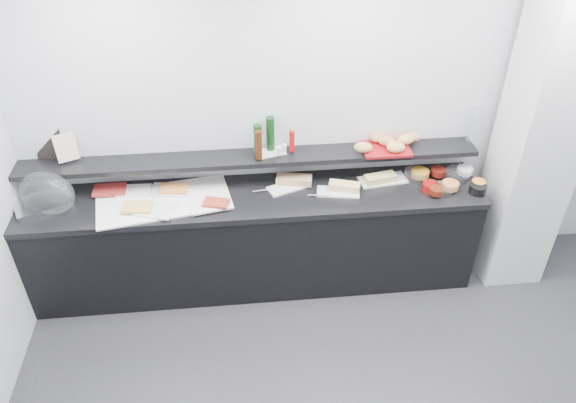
{
  "coord_description": "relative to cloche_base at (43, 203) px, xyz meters",
  "views": [
    {
      "loc": [
        -0.79,
        -1.88,
        3.46
      ],
      "look_at": [
        -0.45,
        1.45,
        1.0
      ],
      "focal_mm": 35.0,
      "sensor_mm": 36.0,
      "label": 1
    }
  ],
  "objects": [
    {
      "name": "back_wall",
      "position": [
        2.3,
        0.27,
        0.43
      ],
      "size": [
        5.0,
        0.02,
        2.7
      ],
      "primitive_type": "cube",
      "color": "silver",
      "rests_on": "ground"
    },
    {
      "name": "ceiling",
      "position": [
        2.3,
        -1.73,
        1.78
      ],
      "size": [
        5.0,
        5.0,
        0.0
      ],
      "primitive_type": "plane",
      "color": "white",
      "rests_on": "back_wall"
    },
    {
      "name": "column",
      "position": [
        3.8,
        -0.08,
        0.43
      ],
      "size": [
        0.5,
        0.5,
        2.7
      ],
      "primitive_type": "cube",
      "color": "silver",
      "rests_on": "ground"
    },
    {
      "name": "buffet_cabinet",
      "position": [
        1.6,
        -0.03,
        -0.5
      ],
      "size": [
        3.6,
        0.6,
        0.85
      ],
      "primitive_type": "cube",
      "color": "black",
      "rests_on": "ground"
    },
    {
      "name": "counter_top",
      "position": [
        1.6,
        -0.03,
        -0.05
      ],
      "size": [
        3.62,
        0.62,
        0.05
      ],
      "primitive_type": "cube",
      "color": "black",
      "rests_on": "buffet_cabinet"
    },
    {
      "name": "wall_shelf",
      "position": [
        1.6,
        0.15,
        0.21
      ],
      "size": [
        3.6,
        0.25,
        0.04
      ],
      "primitive_type": "cube",
      "color": "black",
      "rests_on": "back_wall"
    },
    {
      "name": "cloche_base",
      "position": [
        0.0,
        0.0,
        0.0
      ],
      "size": [
        0.49,
        0.42,
        0.04
      ],
      "primitive_type": "cube",
      "rotation": [
        0.0,
        0.0,
        0.42
      ],
      "color": "silver",
      "rests_on": "counter_top"
    },
    {
      "name": "cloche_dome",
      "position": [
        0.06,
        -0.03,
        0.11
      ],
      "size": [
        0.51,
        0.41,
        0.34
      ],
      "primitive_type": "ellipsoid",
      "rotation": [
        0.0,
        0.0,
        -0.34
      ],
      "color": "silver",
      "rests_on": "cloche_base"
    },
    {
      "name": "linen_runner",
      "position": [
        0.91,
        -0.05,
        -0.01
      ],
      "size": [
        1.07,
        0.64,
        0.01
      ],
      "primitive_type": "cube",
      "rotation": [
        0.0,
        0.0,
        0.17
      ],
      "color": "white",
      "rests_on": "counter_top"
    },
    {
      "name": "platter_meat_a",
      "position": [
        0.67,
        0.09,
        0.0
      ],
      "size": [
        0.26,
        0.18,
        0.01
      ],
      "primitive_type": "cube",
      "rotation": [
        0.0,
        0.0,
        -0.04
      ],
      "color": "white",
      "rests_on": "linen_runner"
    },
    {
      "name": "food_meat_a",
      "position": [
        0.49,
        0.1,
        0.02
      ],
      "size": [
        0.25,
        0.16,
        0.02
      ],
      "primitive_type": "cube",
      "rotation": [
        0.0,
        0.0,
        0.02
      ],
      "color": "maroon",
      "rests_on": "platter_meat_a"
    },
    {
      "name": "platter_salmon",
      "position": [
        0.95,
        0.07,
        0.0
      ],
      "size": [
        0.3,
        0.21,
        0.01
      ],
      "primitive_type": "cube",
      "rotation": [
        0.0,
        0.0,
        -0.09
      ],
      "color": "silver",
      "rests_on": "linen_runner"
    },
    {
      "name": "food_salmon",
      "position": [
        0.98,
        0.06,
        0.02
      ],
      "size": [
        0.22,
        0.16,
        0.02
      ],
      "primitive_type": "cube",
      "rotation": [
        0.0,
        0.0,
        -0.13
      ],
      "color": "orange",
      "rests_on": "platter_salmon"
    },
    {
      "name": "platter_cheese",
      "position": [
        0.86,
        -0.18,
        0.0
      ],
      "size": [
        0.33,
        0.27,
        0.01
      ],
      "primitive_type": "cube",
      "rotation": [
        0.0,
        0.0,
        -0.31
      ],
      "color": "white",
      "rests_on": "linen_runner"
    },
    {
      "name": "food_cheese",
      "position": [
        0.72,
        -0.16,
        0.02
      ],
      "size": [
        0.24,
        0.17,
        0.02
      ],
      "primitive_type": "cube",
      "rotation": [
        0.0,
        0.0,
        -0.13
      ],
      "color": "#D7BA53",
      "rests_on": "platter_cheese"
    },
    {
      "name": "platter_meat_b",
      "position": [
        1.26,
        -0.15,
        0.0
      ],
      "size": [
        0.32,
        0.25,
        0.01
      ],
      "primitive_type": "cube",
      "rotation": [
        0.0,
        0.0,
        0.2
      ],
      "color": "white",
      "rests_on": "linen_runner"
    },
    {
      "name": "food_meat_b",
      "position": [
        1.31,
        -0.16,
        0.02
      ],
      "size": [
        0.21,
        0.17,
        0.02
      ],
      "primitive_type": "cube",
      "rotation": [
        0.0,
        0.0,
        -0.28
      ],
      "color": "maroon",
      "rests_on": "platter_meat_b"
    },
    {
      "name": "sandwich_plate_left",
      "position": [
        1.89,
        0.04,
        -0.01
      ],
      "size": [
        0.36,
        0.25,
        0.01
      ],
      "primitive_type": "cube",
      "rotation": [
        0.0,
        0.0,
        0.37
      ],
      "color": "white",
      "rests_on": "counter_top"
    },
    {
      "name": "sandwich_food_left",
      "position": [
        1.93,
        0.08,
        0.02
      ],
      "size": [
        0.3,
        0.16,
        0.06
      ],
      "primitive_type": "cube",
      "rotation": [
        0.0,
        0.0,
        -0.19
      ],
      "color": "tan",
      "rests_on": "sandwich_plate_left"
    },
    {
      "name": "tongs_left",
      "position": [
        1.68,
        -0.0,
        -0.0
      ],
      "size": [
        0.16,
        0.02,
        0.01
      ],
      "primitive_type": "cylinder",
      "rotation": [
        0.0,
        1.57,
        0.08
      ],
      "color": "silver",
      "rests_on": "sandwich_plate_left"
    },
    {
      "name": "sandwich_plate_mid",
      "position": [
        2.27,
        -0.07,
        -0.01
      ],
      "size": [
        0.35,
        0.2,
        0.01
      ],
      "primitive_type": "cube",
      "rotation": [
        0.0,
        0.0,
        -0.18
      ],
      "color": "silver",
      "rests_on": "counter_top"
    },
    {
      "name": "sandwich_food_mid",
      "position": [
        2.32,
        -0.05,
        0.02
      ],
      "size": [
        0.26,
        0.16,
        0.06
      ],
      "primitive_type": "cube",
      "rotation": [
        0.0,
        0.0,
        -0.31
      ],
      "color": "#D7BC70",
      "rests_on": "sandwich_plate_mid"
    },
    {
      "name": "tongs_mid",
      "position": [
        2.1,
        -0.11,
        -0.0
      ],
      "size": [
        0.16,
        0.03,
        0.01
      ],
      "primitive_type": "cylinder",
      "rotation": [
        0.0,
        1.57,
        -0.12
      ],
      "color": "#A9ABB0",
      "rests_on": "sandwich_plate_mid"
    },
    {
      "name": "sandwich_plate_right",
      "position": [
        2.66,
        0.06,
        -0.01
      ],
      "size": [
        0.41,
        0.22,
        0.01
      ],
      "primitive_type": "cube",
      "rotation": [
        0.0,
        0.0,
        0.13
      ],
      "color": "silver",
      "rests_on": "counter_top"
    },
    {
      "name": "sandwich_food_right",
      "position": [
        2.63,
        0.03,
        0.02
      ],
      "size": [
        0.26,
        0.14,
        0.06
      ],
      "primitive_type": "cube",
      "rotation": [
        0.0,
        0.0,
        0.2
      ],
      "color": "#D5B76F",
      "rests_on": "sandwich_plate_right"
    },
    {
      "name": "tongs_right",
      "position": [
        2.43,
        -0.02,
        -0.0
      ],
      "size": [
        0.15,
        0.08,
        0.01
      ],
      "primitive_type": "cylinder",
      "rotation": [
        0.0,
        1.57,
        0.48
      ],
      "color": "silver",
      "rests_on": "sandwich_plate_right"
    },
    {
      "name": "bowl_glass_fruit",
      "position": [
        2.92,
        0.06,
        0.02
      ],
      "size": [
        0.23,
        0.23,
        0.07
      ],
      "primitive_type": "cylinder",
      "rotation": [
        0.0,
        0.0,
        0.27
      ],
      "color": "white",
      "rests_on": "counter_top"
    },
    {
      "name": "fill_glass_fruit",
      "position": [
        2.97,
        0.07,
        0.03
      ],
      "size": [
        0.17,
        0.17,
        0.05
      ],
      "primitive_type": "cylinder",
      "rotation": [
        0.0,
        0.0,
        -0.26
      ],
      "color": "orange",
      "rests_on": "bowl_glass_fruit"
    },
    {
      "name": "bowl_black_jam",
      "position": [
        2.97,
        0.08,
        0.02
      ],
      "size": [
        0.13,
        0.13,
        0.07
      ],
      "primitive_type": "cylinder",
      "rotation": [
        0.0,
        0.0,
        -0.02
      ],
      "color": "black",
      "rests_on": "counter_top"
    },
    {
      "name": "fill_black_jam",
      "position": [
        3.12,
        0.08,
        0.03
      ],
      "size": [
        0.15,
        0.15,
        0.05
      ],
      "primitive_type": "cylinder",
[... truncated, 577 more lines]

